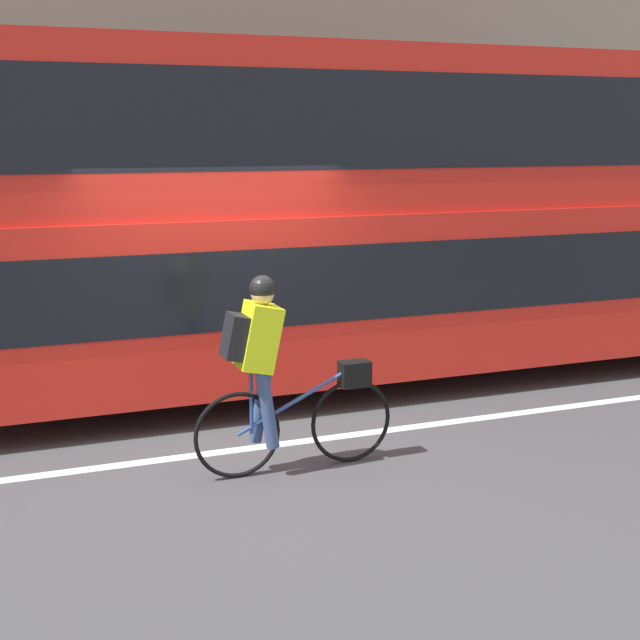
# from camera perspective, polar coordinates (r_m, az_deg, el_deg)

# --- Properties ---
(ground_plane) EXTENTS (80.00, 80.00, 0.00)m
(ground_plane) POSITION_cam_1_polar(r_m,az_deg,el_deg) (8.29, -5.60, -7.93)
(ground_plane) COLOR #424244
(road_center_line) EXTENTS (50.00, 0.14, 0.01)m
(road_center_line) POSITION_cam_1_polar(r_m,az_deg,el_deg) (8.14, -5.29, -8.27)
(road_center_line) COLOR silver
(road_center_line) RESTS_ON ground_plane
(sidewalk_curb) EXTENTS (60.00, 2.06, 0.10)m
(sidewalk_curb) POSITION_cam_1_polar(r_m,az_deg,el_deg) (13.45, -11.94, -0.18)
(sidewalk_curb) COLOR gray
(sidewalk_curb) RESTS_ON ground_plane
(building_facade) EXTENTS (60.00, 0.30, 6.94)m
(building_facade) POSITION_cam_1_polar(r_m,az_deg,el_deg) (14.34, -13.34, 14.23)
(building_facade) COLOR gray
(building_facade) RESTS_ON ground_plane
(bus) EXTENTS (10.15, 2.62, 3.67)m
(bus) POSITION_cam_1_polar(r_m,az_deg,el_deg) (10.26, 3.64, 7.52)
(bus) COLOR black
(bus) RESTS_ON ground_plane
(cyclist_on_bike) EXTENTS (1.75, 0.32, 1.69)m
(cyclist_on_bike) POSITION_cam_1_polar(r_m,az_deg,el_deg) (7.34, -2.91, -3.13)
(cyclist_on_bike) COLOR black
(cyclist_on_bike) RESTS_ON ground_plane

